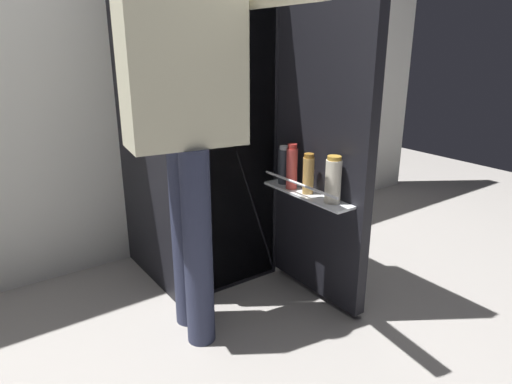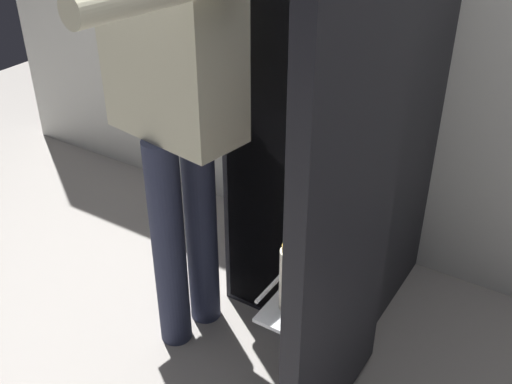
{
  "view_description": "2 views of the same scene",
  "coord_description": "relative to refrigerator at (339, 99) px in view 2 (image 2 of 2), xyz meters",
  "views": [
    {
      "loc": [
        -1.13,
        -1.57,
        1.25
      ],
      "look_at": [
        -0.08,
        -0.1,
        0.65
      ],
      "focal_mm": 32.23,
      "sensor_mm": 36.0,
      "label": 1
    },
    {
      "loc": [
        0.86,
        -1.35,
        1.72
      ],
      "look_at": [
        0.01,
        -0.0,
        0.75
      ],
      "focal_mm": 42.54,
      "sensor_mm": 36.0,
      "label": 2
    }
  ],
  "objects": [
    {
      "name": "ground_plane",
      "position": [
        -0.03,
        -0.52,
        -0.88
      ],
      "size": [
        6.85,
        6.85,
        0.0
      ],
      "primitive_type": "plane",
      "color": "gray"
    },
    {
      "name": "refrigerator",
      "position": [
        0.0,
        0.0,
        0.0
      ],
      "size": [
        0.66,
        1.25,
        1.76
      ],
      "color": "black",
      "rests_on": "ground_plane"
    },
    {
      "name": "person",
      "position": [
        -0.34,
        -0.48,
        0.16
      ],
      "size": [
        0.57,
        0.81,
        1.71
      ],
      "color": "#2D334C",
      "rests_on": "ground_plane"
    }
  ]
}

